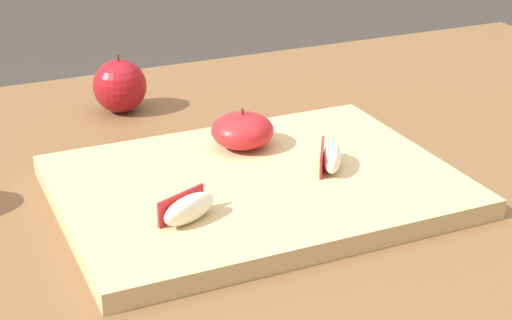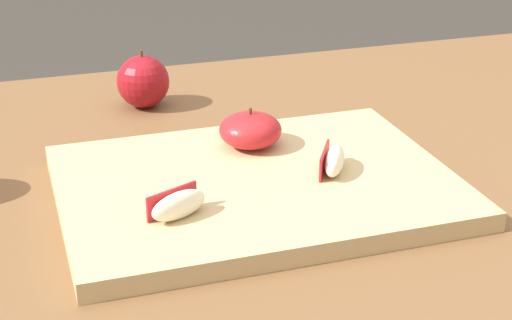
{
  "view_description": "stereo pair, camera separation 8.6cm",
  "coord_description": "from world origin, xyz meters",
  "px_view_note": "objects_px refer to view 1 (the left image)",
  "views": [
    {
      "loc": [
        -0.35,
        -0.81,
        1.15
      ],
      "look_at": [
        -0.03,
        -0.09,
        0.8
      ],
      "focal_mm": 57.11,
      "sensor_mm": 36.0,
      "label": 1
    },
    {
      "loc": [
        -0.27,
        -0.84,
        1.15
      ],
      "look_at": [
        -0.03,
        -0.09,
        0.8
      ],
      "focal_mm": 57.11,
      "sensor_mm": 36.0,
      "label": 2
    }
  ],
  "objects_px": {
    "cutting_board": "(256,186)",
    "apple_half_skin_up": "(242,130)",
    "apple_wedge_left": "(188,208)",
    "whole_apple_red_delicious": "(120,86)",
    "apple_wedge_middle": "(331,157)"
  },
  "relations": [
    {
      "from": "apple_wedge_middle",
      "to": "whole_apple_red_delicious",
      "type": "distance_m",
      "value": 0.35
    },
    {
      "from": "cutting_board",
      "to": "whole_apple_red_delicious",
      "type": "distance_m",
      "value": 0.32
    },
    {
      "from": "apple_half_skin_up",
      "to": "apple_wedge_left",
      "type": "relative_size",
      "value": 1.12
    },
    {
      "from": "cutting_board",
      "to": "apple_wedge_middle",
      "type": "xyz_separation_m",
      "value": [
        0.08,
        -0.01,
        0.02
      ]
    },
    {
      "from": "cutting_board",
      "to": "apple_wedge_left",
      "type": "bearing_deg",
      "value": -147.3
    },
    {
      "from": "whole_apple_red_delicious",
      "to": "apple_wedge_middle",
      "type": "bearing_deg",
      "value": -65.62
    },
    {
      "from": "cutting_board",
      "to": "whole_apple_red_delicious",
      "type": "bearing_deg",
      "value": 101.53
    },
    {
      "from": "whole_apple_red_delicious",
      "to": "apple_wedge_left",
      "type": "bearing_deg",
      "value": -95.58
    },
    {
      "from": "apple_half_skin_up",
      "to": "whole_apple_red_delicious",
      "type": "xyz_separation_m",
      "value": [
        -0.08,
        0.23,
        -0.0
      ]
    },
    {
      "from": "apple_half_skin_up",
      "to": "whole_apple_red_delicious",
      "type": "height_order",
      "value": "whole_apple_red_delicious"
    },
    {
      "from": "apple_half_skin_up",
      "to": "apple_wedge_left",
      "type": "distance_m",
      "value": 0.19
    },
    {
      "from": "cutting_board",
      "to": "apple_wedge_left",
      "type": "height_order",
      "value": "apple_wedge_left"
    },
    {
      "from": "cutting_board",
      "to": "apple_half_skin_up",
      "type": "distance_m",
      "value": 0.09
    },
    {
      "from": "apple_wedge_middle",
      "to": "whole_apple_red_delicious",
      "type": "relative_size",
      "value": 0.79
    },
    {
      "from": "cutting_board",
      "to": "apple_wedge_left",
      "type": "relative_size",
      "value": 6.44
    }
  ]
}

